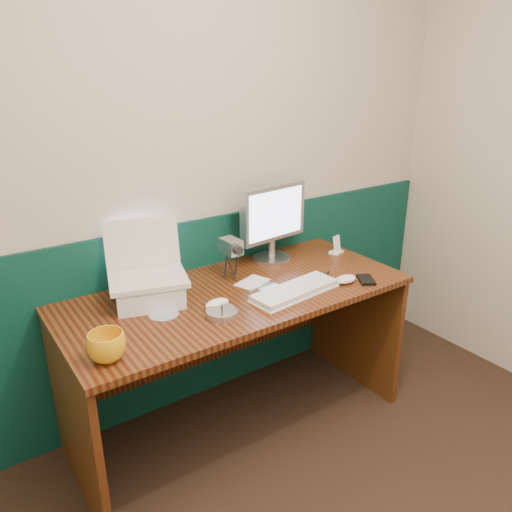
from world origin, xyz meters
TOP-DOWN VIEW (x-y plane):
  - back_wall at (0.00, 1.75)m, footprint 3.50×0.04m
  - wainscot at (0.00, 1.74)m, footprint 3.48×0.02m
  - desk at (0.16, 1.38)m, footprint 1.60×0.70m
  - laptop_riser at (-0.21, 1.50)m, footprint 0.34×0.31m
  - laptop at (-0.21, 1.50)m, footprint 0.38×0.33m
  - monitor at (0.52, 1.61)m, footprint 0.41×0.16m
  - keyboard at (0.36, 1.21)m, footprint 0.44×0.19m
  - mouse_right at (0.63, 1.17)m, footprint 0.12×0.07m
  - mouse_left at (0.00, 1.29)m, footprint 0.12×0.08m
  - mug at (-0.52, 1.16)m, footprint 0.14×0.14m
  - camcorder at (0.21, 1.51)m, footprint 0.09×0.13m
  - cd_spindle at (-0.02, 1.21)m, footprint 0.13×0.13m
  - cd_loose_a at (-0.21, 1.36)m, footprint 0.12×0.12m
  - cd_loose_b at (0.31, 1.34)m, footprint 0.11×0.11m
  - pen at (0.59, 1.26)m, footprint 0.12×0.10m
  - papers at (0.27, 1.42)m, footprint 0.18×0.15m
  - dock at (0.87, 1.48)m, footprint 0.08×0.07m
  - music_player at (0.87, 1.48)m, footprint 0.05×0.04m
  - pda at (0.73, 1.13)m, footprint 0.12×0.13m

SIDE VIEW (x-z plane):
  - desk at x=0.16m, z-range 0.00..0.75m
  - wainscot at x=0.00m, z-range 0.00..1.00m
  - cd_loose_b at x=0.31m, z-range 0.75..0.75m
  - cd_loose_a at x=-0.21m, z-range 0.75..0.75m
  - papers at x=0.27m, z-range 0.75..0.75m
  - pen at x=0.59m, z-range 0.75..0.76m
  - pda at x=0.73m, z-range 0.75..0.76m
  - dock at x=0.87m, z-range 0.75..0.76m
  - keyboard at x=0.36m, z-range 0.75..0.77m
  - cd_spindle at x=-0.02m, z-range 0.75..0.78m
  - mouse_right at x=0.63m, z-range 0.75..0.79m
  - mouse_left at x=0.00m, z-range 0.75..0.79m
  - laptop_riser at x=-0.21m, z-range 0.75..0.85m
  - mug at x=-0.52m, z-range 0.75..0.86m
  - music_player at x=0.87m, z-range 0.76..0.85m
  - camcorder at x=0.21m, z-range 0.75..0.94m
  - monitor at x=0.52m, z-range 0.75..1.15m
  - laptop at x=-0.21m, z-range 0.85..1.12m
  - back_wall at x=0.00m, z-range 0.00..2.50m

